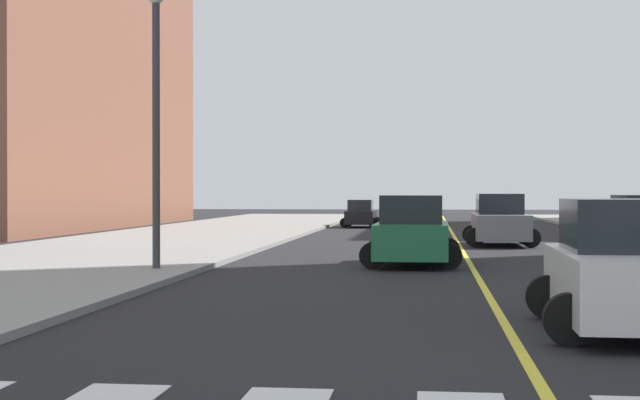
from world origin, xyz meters
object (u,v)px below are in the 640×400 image
at_px(car_red_second, 423,212).
at_px(car_green_seventh, 412,233).
at_px(car_gray_fourth, 500,221).
at_px(car_white_third, 627,270).
at_px(car_black_fifth, 361,214).
at_px(street_lamp, 156,102).

distance_m(car_red_second, car_green_seventh, 35.17).
xyz_separation_m(car_red_second, car_gray_fourth, (3.16, -24.39, 0.19)).
relative_size(car_white_third, car_black_fifth, 1.23).
bearing_deg(car_red_second, car_white_third, -84.89).
bearing_deg(car_black_fifth, car_gray_fourth, -69.05).
distance_m(car_green_seventh, street_lamp, 8.30).
bearing_deg(car_gray_fourth, car_green_seventh, 72.75).
bearing_deg(car_red_second, street_lamp, -98.77).
bearing_deg(car_red_second, car_black_fifth, -121.56).
distance_m(car_gray_fourth, car_green_seventh, 11.28).
bearing_deg(car_green_seventh, car_red_second, 90.39).
bearing_deg(car_white_third, street_lamp, -40.94).
relative_size(car_red_second, car_white_third, 0.82).
distance_m(car_white_third, car_green_seventh, 13.16).
xyz_separation_m(car_gray_fourth, car_black_fifth, (-6.91, 18.56, -0.19)).
distance_m(car_gray_fourth, car_black_fifth, 19.80).
relative_size(car_red_second, car_green_seventh, 0.81).
xyz_separation_m(car_red_second, car_green_seventh, (-0.16, -35.17, 0.18)).
relative_size(car_black_fifth, street_lamp, 0.51).
xyz_separation_m(car_red_second, car_white_third, (3.35, -47.85, 0.18)).
relative_size(car_white_third, street_lamp, 0.63).
distance_m(car_red_second, car_black_fifth, 6.93).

